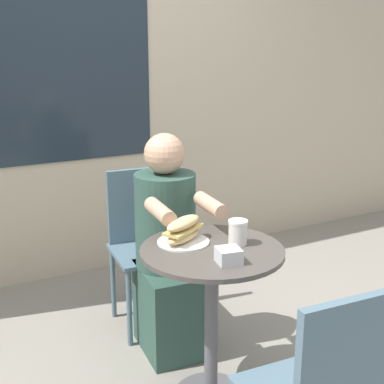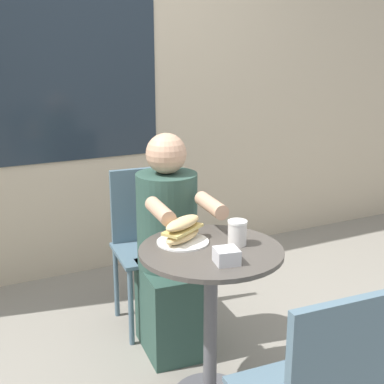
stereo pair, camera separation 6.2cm
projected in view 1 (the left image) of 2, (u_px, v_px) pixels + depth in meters
name	position (u px, v px, depth m)	size (l,w,h in m)	color
storefront_wall	(82.00, 65.00, 3.42)	(8.00, 0.09, 2.80)	#B7A88E
cafe_table	(212.00, 293.00, 2.27)	(0.60, 0.60, 0.72)	#47423D
diner_chair	(143.00, 233.00, 2.98)	(0.42, 0.42, 0.87)	slate
seated_diner	(168.00, 258.00, 2.69)	(0.35, 0.56, 1.13)	#2D4C42
sandwich_on_plate	(183.00, 232.00, 2.27)	(0.23, 0.22, 0.11)	white
drink_cup	(238.00, 232.00, 2.25)	(0.08, 0.08, 0.11)	silver
napkin_box	(229.00, 256.00, 2.06)	(0.11, 0.11, 0.06)	silver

